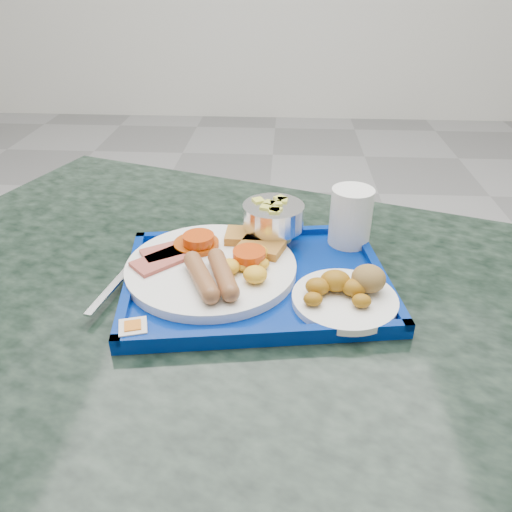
{
  "coord_description": "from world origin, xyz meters",
  "views": [
    {
      "loc": [
        0.09,
        -1.51,
        1.23
      ],
      "look_at": [
        0.05,
        -0.86,
        0.84
      ],
      "focal_mm": 35.0,
      "sensor_mm": 36.0,
      "label": 1
    }
  ],
  "objects": [
    {
      "name": "jam_packet",
      "position": [
        -0.11,
        -1.0,
        0.81
      ],
      "size": [
        0.05,
        0.05,
        0.01
      ],
      "rotation": [
        0.0,
        0.0,
        0.28
      ],
      "color": "silver",
      "rests_on": "tray"
    },
    {
      "name": "bread_plate",
      "position": [
        0.18,
        -0.91,
        0.82
      ],
      "size": [
        0.15,
        0.15,
        0.05
      ],
      "rotation": [
        0.0,
        0.0,
        0.19
      ],
      "color": "white",
      "rests_on": "tray"
    },
    {
      "name": "table",
      "position": [
        0.02,
        -0.88,
        0.59
      ],
      "size": [
        1.47,
        1.21,
        0.79
      ],
      "rotation": [
        0.0,
        0.0,
        -0.33
      ],
      "color": "gray",
      "rests_on": "floor"
    },
    {
      "name": "juice_cup",
      "position": [
        0.2,
        -0.73,
        0.86
      ],
      "size": [
        0.07,
        0.07,
        0.1
      ],
      "color": "white",
      "rests_on": "tray"
    },
    {
      "name": "knife",
      "position": [
        -0.17,
        -0.89,
        0.8
      ],
      "size": [
        0.04,
        0.17,
        0.0
      ],
      "primitive_type": "cube",
      "rotation": [
        0.0,
        0.0,
        -0.18
      ],
      "color": "silver",
      "rests_on": "tray"
    },
    {
      "name": "floor",
      "position": [
        0.0,
        0.0,
        0.0
      ],
      "size": [
        6.0,
        6.0,
        0.0
      ],
      "primitive_type": "plane",
      "color": "gray",
      "rests_on": "ground"
    },
    {
      "name": "tray",
      "position": [
        0.05,
        -0.86,
        0.8
      ],
      "size": [
        0.44,
        0.35,
        0.02
      ],
      "rotation": [
        0.0,
        0.0,
        0.14
      ],
      "color": "navy",
      "rests_on": "table"
    },
    {
      "name": "main_plate",
      "position": [
        -0.02,
        -0.84,
        0.82
      ],
      "size": [
        0.27,
        0.27,
        0.04
      ],
      "rotation": [
        0.0,
        0.0,
        0.28
      ],
      "color": "white",
      "rests_on": "tray"
    },
    {
      "name": "fruit_bowl",
      "position": [
        0.07,
        -0.74,
        0.85
      ],
      "size": [
        0.11,
        0.11,
        0.07
      ],
      "color": "silver",
      "rests_on": "tray"
    },
    {
      "name": "spoon",
      "position": [
        -0.13,
        -0.83,
        0.81
      ],
      "size": [
        0.05,
        0.17,
        0.01
      ],
      "rotation": [
        0.0,
        0.0,
        0.16
      ],
      "color": "silver",
      "rests_on": "tray"
    }
  ]
}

